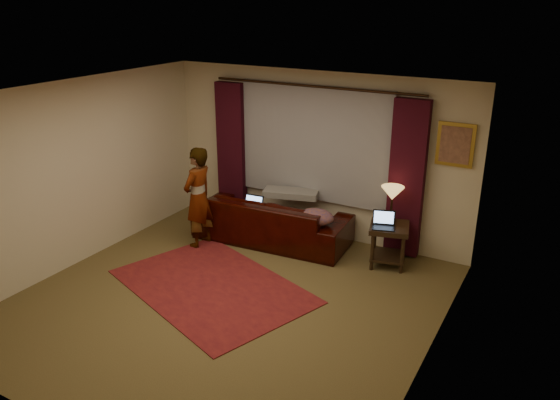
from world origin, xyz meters
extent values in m
cube|color=brown|center=(0.00, 0.00, -0.01)|extent=(5.00, 5.00, 0.01)
cube|color=silver|center=(0.00, 0.00, 2.60)|extent=(5.00, 5.00, 0.02)
cube|color=beige|center=(0.00, 2.50, 1.30)|extent=(5.00, 0.02, 2.60)
cube|color=beige|center=(0.00, -2.50, 1.30)|extent=(5.00, 0.02, 2.60)
cube|color=beige|center=(-2.50, 0.00, 1.30)|extent=(0.02, 5.00, 2.60)
cube|color=beige|center=(2.50, 0.00, 1.30)|extent=(0.02, 5.00, 2.60)
cube|color=#95959C|center=(0.00, 2.44, 1.50)|extent=(2.50, 0.05, 1.80)
cube|color=#340915|center=(-1.50, 2.39, 1.18)|extent=(0.50, 0.14, 2.30)
cube|color=#340915|center=(1.50, 2.39, 1.18)|extent=(0.50, 0.14, 2.30)
cylinder|color=black|center=(0.00, 2.39, 2.38)|extent=(0.04, 0.04, 3.40)
cube|color=#B08932|center=(2.10, 2.47, 1.75)|extent=(0.50, 0.04, 0.60)
imported|color=black|center=(-0.43, 1.88, 0.49)|extent=(2.49, 1.22, 0.98)
cube|color=gray|center=(-0.27, 2.20, 0.98)|extent=(0.91, 0.56, 0.10)
ellipsoid|color=brown|center=(0.40, 1.76, 0.60)|extent=(0.55, 0.43, 0.22)
cube|color=maroon|center=(-0.38, 0.21, 0.01)|extent=(3.04, 2.52, 0.01)
cube|color=black|center=(1.43, 1.96, 0.31)|extent=(0.66, 0.66, 0.62)
imported|color=gray|center=(-1.31, 1.20, 0.78)|extent=(0.47, 0.47, 1.56)
camera|label=1|loc=(3.53, -4.91, 3.64)|focal=35.00mm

